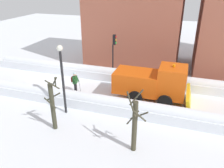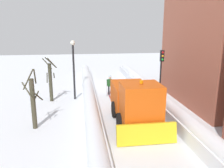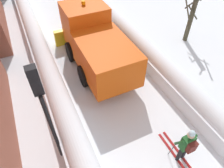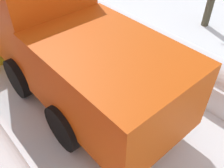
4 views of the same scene
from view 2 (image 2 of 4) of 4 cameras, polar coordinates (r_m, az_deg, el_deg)
The scene contains 9 objects.
ground_plane at distance 14.09m, azimuth 6.16°, elevation -10.95°, with size 80.00×80.00×0.00m, color white.
snowbank_left at distance 14.71m, azimuth 16.43°, elevation -7.95°, with size 1.10×36.00×1.22m.
snowbank_right at distance 13.50m, azimuth -4.96°, elevation -9.53°, with size 1.10×36.00×1.19m.
plow_truck at distance 14.28m, azimuth 5.78°, elevation -4.21°, with size 3.20×5.98×3.12m.
skier at distance 20.28m, azimuth -0.52°, elevation -0.02°, with size 0.62×1.80×1.81m.
traffic_light_pole at distance 18.79m, azimuth 12.36°, elevation 4.58°, with size 0.28×0.42×4.19m.
street_lamp at distance 18.92m, azimuth -9.70°, elevation 5.41°, with size 0.40×0.40×4.95m.
bare_tree_near at distance 19.04m, azimuth -15.27°, elevation 0.79°, with size 1.11×1.08×3.74m.
bare_tree_mid at distance 14.16m, azimuth -19.28°, elevation -4.27°, with size 1.10×1.17×3.70m.
Camera 2 is at (3.23, 22.36, 5.94)m, focal length 36.21 mm.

